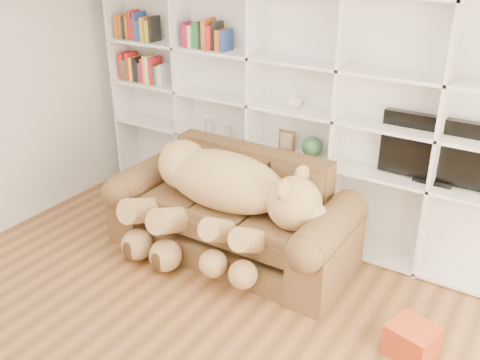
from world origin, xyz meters
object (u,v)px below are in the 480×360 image
Objects in this scene: teddy_bear at (220,195)px; gift_box at (412,341)px; sofa at (233,218)px; tv at (439,151)px.

teddy_bear is 1.98m from gift_box.
sofa is 1.27× the size of teddy_bear.
tv reaches higher than teddy_bear.
gift_box is (1.86, -0.49, -0.24)m from sofa.
gift_box is (1.88, -0.30, -0.55)m from teddy_bear.
gift_box is at bearing -18.57° from teddy_bear.
tv is (-0.26, 1.18, 1.02)m from gift_box.
sofa reaches higher than gift_box.
teddy_bear is at bearing 171.06° from gift_box.
teddy_bear reaches higher than gift_box.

